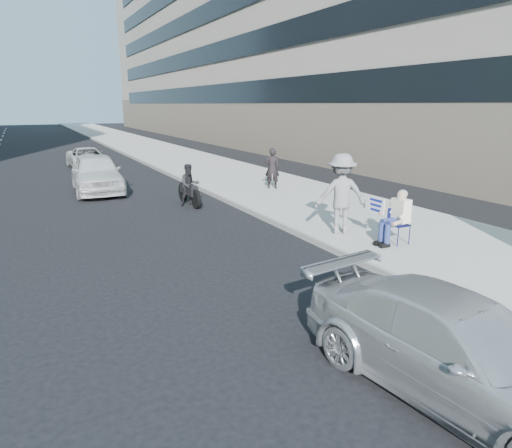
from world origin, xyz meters
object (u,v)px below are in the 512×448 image
jogger (341,194)px  motorcycle (189,187)px  seated_protester (395,214)px  white_sedan_near (97,173)px  parked_sedan (458,349)px  white_sedan_far (87,158)px  pedestrian_woman (272,168)px

jogger → motorcycle: size_ratio=1.00×
seated_protester → white_sedan_near: (-5.16, 10.99, -0.12)m
parked_sedan → white_sedan_near: bearing=89.0°
jogger → white_sedan_far: bearing=-55.0°
motorcycle → white_sedan_near: bearing=121.3°
seated_protester → parked_sedan: bearing=-126.2°
white_sedan_near → motorcycle: 4.69m
seated_protester → white_sedan_far: seated_protester is taller
parked_sedan → white_sedan_far: (-1.19, 23.08, -0.05)m
white_sedan_far → motorcycle: motorcycle is taller
pedestrian_woman → white_sedan_near: size_ratio=0.36×
seated_protester → jogger: 1.51m
seated_protester → white_sedan_near: white_sedan_near is taller
pedestrian_woman → white_sedan_far: pedestrian_woman is taller
seated_protester → motorcycle: size_ratio=0.64×
jogger → motorcycle: bearing=-47.5°
jogger → parked_sedan: size_ratio=0.49×
pedestrian_woman → motorcycle: size_ratio=0.78×
motorcycle → white_sedan_far: bearing=98.8°
seated_protester → pedestrian_woman: size_ratio=0.82×
seated_protester → jogger: size_ratio=0.64×
seated_protester → pedestrian_woman: (1.02, 7.84, 0.07)m
white_sedan_far → pedestrian_woman: bearing=-64.2°
seated_protester → jogger: bearing=112.7°
seated_protester → motorcycle: bearing=111.0°
seated_protester → motorcycle: (-2.69, 7.00, -0.24)m
pedestrian_woman → white_sedan_near: bearing=5.4°
jogger → seated_protester: bearing=134.6°
pedestrian_woman → seated_protester: bearing=115.0°
white_sedan_near → motorcycle: white_sedan_near is taller
parked_sedan → motorcycle: size_ratio=2.03×
parked_sedan → jogger: bearing=57.3°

